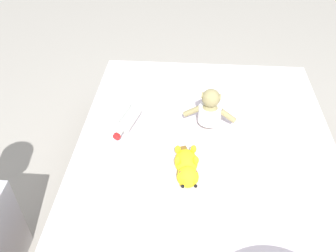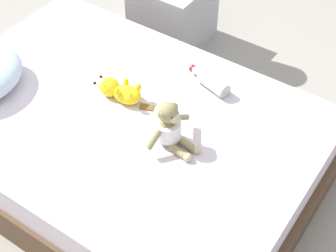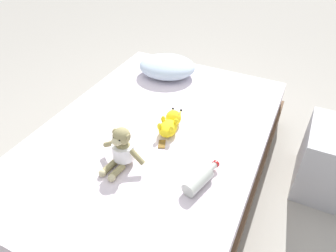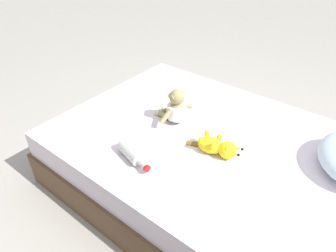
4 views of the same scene
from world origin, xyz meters
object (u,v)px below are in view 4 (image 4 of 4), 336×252
at_px(plush_monkey, 175,109).
at_px(plush_yellow_creature, 218,147).
at_px(glass_bottle, 132,153).
at_px(bed, 213,167).

relative_size(plush_monkey, plush_yellow_creature, 0.87).
distance_m(plush_yellow_creature, glass_bottle, 0.48).
height_order(plush_monkey, glass_bottle, plush_monkey).
distance_m(plush_monkey, plush_yellow_creature, 0.40).
bearing_deg(glass_bottle, bed, 145.72).
xyz_separation_m(bed, plush_monkey, (-0.02, -0.32, 0.31)).
height_order(bed, plush_yellow_creature, plush_yellow_creature).
distance_m(bed, glass_bottle, 0.57).
bearing_deg(plush_monkey, plush_yellow_creature, 73.86).
bearing_deg(glass_bottle, plush_monkey, -175.80).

